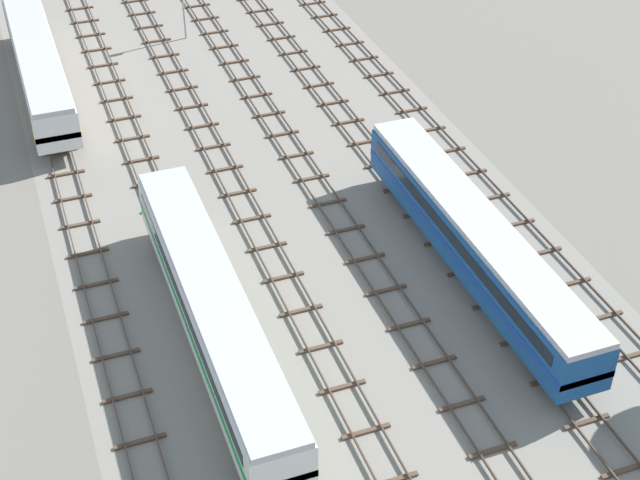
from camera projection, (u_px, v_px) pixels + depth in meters
The scene contains 11 objects.
ground_plane at pixel (273, 183), 59.63m from camera, with size 480.00×480.00×0.00m, color slate.
ballast_bed at pixel (273, 182), 59.63m from camera, with size 28.60×176.00×0.01m, color gray.
track_far_left at pixel (76, 210), 56.88m from camera, with size 2.40×126.00×0.29m.
track_left at pixel (156, 195), 58.25m from camera, with size 2.40×126.00×0.29m.
track_centre_left at pixel (231, 180), 59.62m from camera, with size 2.40×126.00×0.29m.
track_centre at pixel (304, 166), 60.98m from camera, with size 2.40×126.00×0.29m.
track_centre_right at pixel (373, 152), 62.35m from camera, with size 2.40×126.00×0.29m.
track_right at pixel (439, 139), 63.72m from camera, with size 2.40×126.00×0.29m.
passenger_coach_left_nearest at pixel (214, 308), 45.78m from camera, with size 2.96×22.00×3.80m.
passenger_coach_centre_right_near at pixel (475, 239), 50.38m from camera, with size 2.96×22.00×3.80m.
passenger_coach_far_left_mid at pixel (37, 61), 67.86m from camera, with size 2.96×22.00×3.80m.
Camera 1 is at (-14.49, 7.99, 32.61)m, focal length 52.31 mm.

